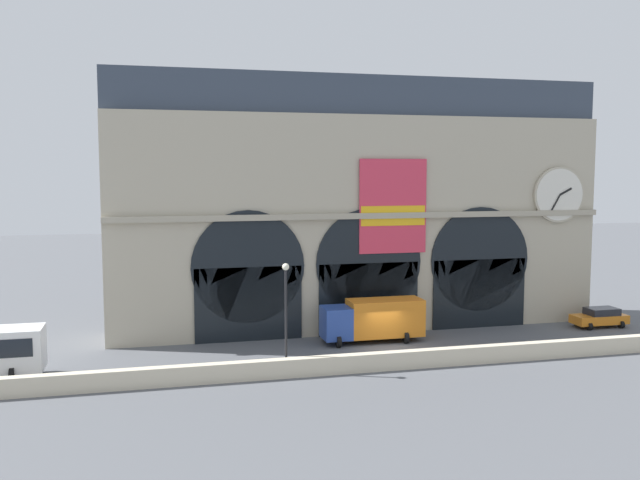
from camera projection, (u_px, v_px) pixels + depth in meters
name	position (u px, v px, depth m)	size (l,w,h in m)	color
ground_plane	(390.00, 350.00, 48.28)	(200.00, 200.00, 0.00)	#54565B
quay_parapet_wall	(415.00, 359.00, 43.80)	(90.00, 0.70, 1.14)	beige
station_building	(359.00, 207.00, 54.77)	(39.00, 5.85, 19.83)	#B2A891
box_truck_center	(374.00, 319.00, 50.44)	(7.50, 2.91, 3.12)	#28479E
car_east	(600.00, 317.00, 55.33)	(4.40, 2.22, 1.55)	orange
street_lamp_quayside	(286.00, 303.00, 42.22)	(0.44, 0.44, 6.90)	black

